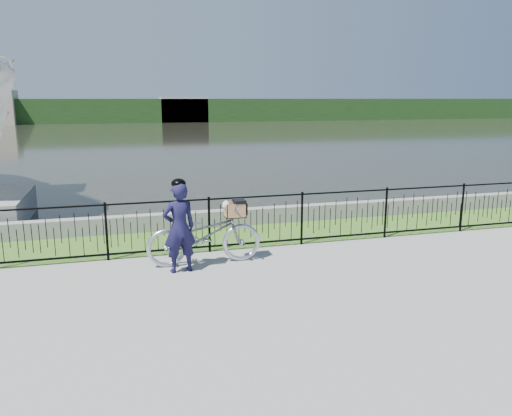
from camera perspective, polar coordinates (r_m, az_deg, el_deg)
name	(u,v)px	position (r m, az deg, el deg)	size (l,w,h in m)	color
ground	(281,273)	(9.07, 2.84, -7.44)	(120.00, 120.00, 0.00)	gray
grass_strip	(245,235)	(11.44, -1.27, -3.15)	(60.00, 2.00, 0.01)	#3E6921
water	(151,137)	(41.29, -11.87, 7.91)	(120.00, 120.00, 0.00)	black
quay_wall	(235,217)	(12.34, -2.42, -1.07)	(60.00, 0.30, 0.40)	gray
fence	(257,221)	(10.36, 0.09, -1.55)	(14.00, 0.06, 1.15)	black
far_treeline	(136,110)	(68.16, -13.53, 10.78)	(120.00, 6.00, 3.00)	#204119
far_building_right	(184,110)	(67.17, -8.27, 11.06)	(6.00, 3.00, 3.20)	#A99C88
bicycle_rig	(205,234)	(9.45, -5.89, -3.00)	(2.16, 0.75, 1.22)	#B7BCC4
cyclist	(179,226)	(9.01, -8.77, -2.08)	(0.66, 0.50, 1.70)	#141334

